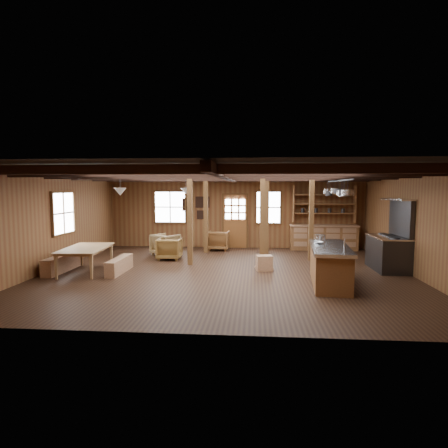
{
  "coord_description": "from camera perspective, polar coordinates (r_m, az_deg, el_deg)",
  "views": [
    {
      "loc": [
        0.77,
        -10.25,
        2.33
      ],
      "look_at": [
        -0.16,
        1.05,
        1.26
      ],
      "focal_mm": 30.0,
      "sensor_mm": 36.0,
      "label": 1
    }
  ],
  "objects": [
    {
      "name": "back_counter",
      "position": [
        14.79,
        14.92,
        -1.5
      ],
      "size": [
        2.55,
        0.6,
        2.45
      ],
      "color": "brown",
      "rests_on": "floor"
    },
    {
      "name": "back_door",
      "position": [
        14.79,
        1.7,
        -0.23
      ],
      "size": [
        1.02,
        0.08,
        2.15
      ],
      "color": "brown",
      "rests_on": "floor"
    },
    {
      "name": "commercial_range",
      "position": [
        11.74,
        23.97,
        -3.27
      ],
      "size": [
        0.85,
        1.67,
        2.05
      ],
      "color": "#2F2F31",
      "rests_on": "floor"
    },
    {
      "name": "pot_rack",
      "position": [
        10.66,
        17.14,
        4.72
      ],
      "size": [
        0.42,
        3.0,
        0.45
      ],
      "color": "#2F2F31",
      "rests_on": "ceiling"
    },
    {
      "name": "ceiling_joists",
      "position": [
        10.46,
        0.48,
        7.32
      ],
      "size": [
        9.8,
        8.82,
        0.18
      ],
      "color": "black",
      "rests_on": "ceiling"
    },
    {
      "name": "armchair_c",
      "position": [
        13.4,
        -8.89,
        -3.07
      ],
      "size": [
        1.1,
        1.11,
        0.75
      ],
      "primitive_type": "imported",
      "rotation": [
        0.0,
        0.0,
        2.62
      ],
      "color": "olive",
      "rests_on": "floor"
    },
    {
      "name": "timber_posts",
      "position": [
        12.37,
        3.53,
        1.07
      ],
      "size": [
        3.95,
        2.35,
        2.8
      ],
      "color": "#402612",
      "rests_on": "floor"
    },
    {
      "name": "armchair_b",
      "position": [
        14.25,
        -0.85,
        -2.52
      ],
      "size": [
        0.82,
        0.84,
        0.73
      ],
      "primitive_type": "imported",
      "rotation": [
        0.0,
        0.0,
        3.1
      ],
      "color": "brown",
      "rests_on": "floor"
    },
    {
      "name": "window_left",
      "position": [
        12.21,
        -23.31,
        1.53
      ],
      "size": [
        0.14,
        1.24,
        1.32
      ],
      "color": "white",
      "rests_on": "wall_back"
    },
    {
      "name": "counter_pot",
      "position": [
        10.33,
        14.43,
        -2.04
      ],
      "size": [
        0.28,
        0.28,
        0.17
      ],
      "primitive_type": "cylinder",
      "color": "silver",
      "rests_on": "kitchen_island"
    },
    {
      "name": "notice_boards",
      "position": [
        14.9,
        -4.06,
        2.72
      ],
      "size": [
        1.08,
        0.03,
        0.9
      ],
      "color": "silver",
      "rests_on": "wall_back"
    },
    {
      "name": "bowl",
      "position": [
        9.78,
        14.2,
        -2.77
      ],
      "size": [
        0.3,
        0.3,
        0.06
      ],
      "primitive_type": "imported",
      "rotation": [
        0.0,
        0.0,
        0.39
      ],
      "color": "silver",
      "rests_on": "kitchen_island"
    },
    {
      "name": "window_back_right",
      "position": [
        14.74,
        6.77,
        2.52
      ],
      "size": [
        1.02,
        0.06,
        1.32
      ],
      "color": "white",
      "rests_on": "wall_back"
    },
    {
      "name": "kitchen_island",
      "position": [
        9.56,
        15.78,
        -5.97
      ],
      "size": [
        1.12,
        2.57,
        1.2
      ],
      "rotation": [
        0.0,
        0.0,
        -0.1
      ],
      "color": "brown",
      "rests_on": "floor"
    },
    {
      "name": "dining_table",
      "position": [
        11.21,
        -20.1,
        -5.13
      ],
      "size": [
        1.28,
        2.06,
        0.69
      ],
      "primitive_type": "imported",
      "rotation": [
        0.0,
        0.0,
        1.66
      ],
      "color": "#9B7246",
      "rests_on": "floor"
    },
    {
      "name": "bench_aisle",
      "position": [
        10.88,
        -15.63,
        -6.07
      ],
      "size": [
        0.28,
        1.49,
        0.41
      ],
      "primitive_type": "cube",
      "color": "brown",
      "rests_on": "floor"
    },
    {
      "name": "armchair_a",
      "position": [
        12.5,
        -8.32,
        -3.76
      ],
      "size": [
        0.76,
        0.78,
        0.7
      ],
      "primitive_type": "imported",
      "rotation": [
        0.0,
        0.0,
        3.15
      ],
      "color": "brown",
      "rests_on": "floor"
    },
    {
      "name": "window_back_left",
      "position": [
        15.11,
        -8.19,
        2.57
      ],
      "size": [
        1.32,
        0.06,
        1.32
      ],
      "color": "white",
      "rests_on": "wall_back"
    },
    {
      "name": "pendant_lamps",
      "position": [
        11.65,
        -10.36,
        4.92
      ],
      "size": [
        1.86,
        2.36,
        0.66
      ],
      "color": "#2F2F31",
      "rests_on": "ceiling"
    },
    {
      "name": "room",
      "position": [
        10.32,
        0.41,
        0.23
      ],
      "size": [
        10.04,
        9.04,
        2.84
      ],
      "color": "black",
      "rests_on": "ground"
    },
    {
      "name": "bench_wall",
      "position": [
        11.56,
        -23.47,
        -5.51
      ],
      "size": [
        0.32,
        1.68,
        0.46
      ],
      "primitive_type": "cube",
      "color": "brown",
      "rests_on": "floor"
    },
    {
      "name": "step_stool",
      "position": [
        10.79,
        6.15,
        -5.93
      ],
      "size": [
        0.55,
        0.44,
        0.44
      ],
      "primitive_type": "cube",
      "rotation": [
        0.0,
        0.0,
        0.2
      ],
      "color": "brown",
      "rests_on": "floor"
    }
  ]
}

